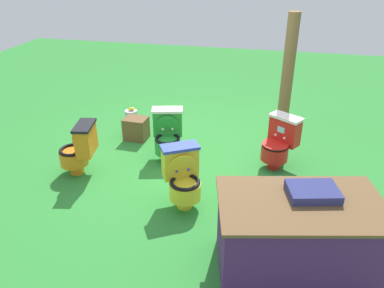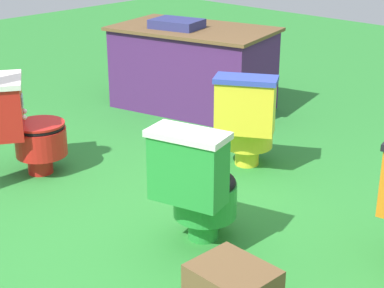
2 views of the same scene
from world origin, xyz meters
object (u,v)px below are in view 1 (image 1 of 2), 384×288
object	(u,v)px
toilet_yellow	(183,177)
toilet_orange	(79,149)
wooden_post	(287,78)
lemon_bucket	(131,116)
toilet_red	(279,142)
vendor_table	(297,236)
small_crate	(136,128)
toilet_green	(168,134)

from	to	relation	value
toilet_yellow	toilet_orange	bearing A→B (deg)	-44.05
toilet_yellow	wooden_post	world-z (taller)	wooden_post
lemon_bucket	toilet_orange	bearing A→B (deg)	88.84
toilet_red	toilet_yellow	size ratio (longest dim) A/B	1.00
vendor_table	small_crate	world-z (taller)	vendor_table
toilet_red	vendor_table	world-z (taller)	vendor_table
lemon_bucket	wooden_post	bearing A→B (deg)	-179.05
toilet_red	toilet_green	world-z (taller)	same
toilet_orange	wooden_post	world-z (taller)	wooden_post
toilet_yellow	toilet_orange	distance (m)	1.55
vendor_table	toilet_green	bearing A→B (deg)	-45.99
vendor_table	wooden_post	xyz separation A→B (m)	(0.18, -2.95, 0.58)
wooden_post	toilet_yellow	bearing A→B (deg)	63.03
toilet_green	wooden_post	world-z (taller)	wooden_post
toilet_green	toilet_orange	xyz separation A→B (m)	(1.02, 0.68, 0.00)
toilet_green	vendor_table	world-z (taller)	vendor_table
wooden_post	toilet_orange	bearing A→B (deg)	34.63
toilet_yellow	toilet_green	bearing A→B (deg)	-95.46
lemon_bucket	toilet_green	bearing A→B (deg)	132.32
toilet_red	small_crate	bearing A→B (deg)	23.06
small_crate	lemon_bucket	size ratio (longest dim) A/B	1.29
small_crate	lemon_bucket	world-z (taller)	small_crate
toilet_green	toilet_red	bearing A→B (deg)	169.90
toilet_green	wooden_post	xyz separation A→B (m)	(-1.59, -1.13, 0.60)
vendor_table	small_crate	xyz separation A→B (m)	(2.44, -2.31, -0.22)
toilet_red	toilet_orange	bearing A→B (deg)	49.66
small_crate	toilet_green	bearing A→B (deg)	143.94
toilet_green	toilet_orange	size ratio (longest dim) A/B	1.00
toilet_red	toilet_green	bearing A→B (deg)	36.85
small_crate	vendor_table	bearing A→B (deg)	136.46
toilet_yellow	small_crate	distance (m)	1.93
toilet_yellow	wooden_post	size ratio (longest dim) A/B	0.37
toilet_red	toilet_orange	xyz separation A→B (m)	(2.58, 0.79, 0.00)
toilet_orange	lemon_bucket	size ratio (longest dim) A/B	2.63
toilet_green	small_crate	distance (m)	0.85
wooden_post	lemon_bucket	xyz separation A→B (m)	(2.57, 0.04, -0.86)
toilet_green	vendor_table	size ratio (longest dim) A/B	0.45
small_crate	lemon_bucket	xyz separation A→B (m)	(0.31, -0.59, -0.06)
toilet_green	wooden_post	size ratio (longest dim) A/B	0.37
toilet_green	small_crate	bearing A→B (deg)	-50.42
toilet_yellow	toilet_green	world-z (taller)	same
toilet_red	toilet_green	distance (m)	1.56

